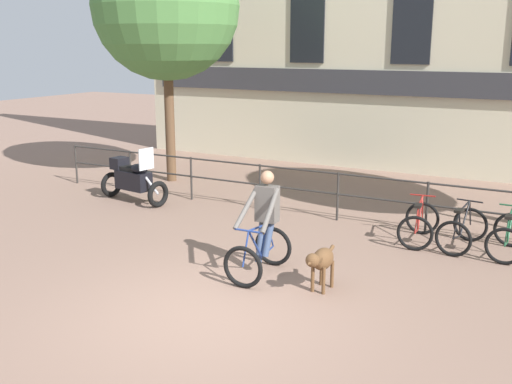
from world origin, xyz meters
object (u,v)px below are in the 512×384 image
Objects in this scene: dog at (321,261)px; parked_bicycle_mid_left at (462,230)px; cyclist_with_bike at (262,229)px; parked_bicycle_near_lamp at (419,224)px; parked_motorcycle at (133,179)px; parked_bicycle_mid_right at (509,236)px.

parked_bicycle_mid_left reaches higher than dog.
parked_bicycle_near_lamp is at bearing 54.87° from cyclist_with_bike.
cyclist_with_bike reaches higher than parked_bicycle_near_lamp.
parked_motorcycle reaches higher than dog.
dog is at bearing 53.27° from parked_bicycle_mid_right.
parked_bicycle_mid_right is (3.47, 2.82, -0.41)m from cyclist_with_bike.
cyclist_with_bike is 0.92× the size of parked_motorcycle.
cyclist_with_bike is at bearing 50.34° from parked_bicycle_near_lamp.
parked_motorcycle is (-5.99, 2.88, 0.07)m from dog.
parked_bicycle_mid_right is at bearing -79.91° from parked_motorcycle.
parked_motorcycle reaches higher than parked_bicycle_mid_left.
parked_bicycle_mid_left is 0.79m from parked_bicycle_mid_right.
parked_motorcycle is 6.75m from parked_bicycle_near_lamp.
parked_bicycle_near_lamp is (1.88, 2.82, -0.41)m from cyclist_with_bike.
parked_bicycle_mid_right is at bearing 55.81° from dog.
parked_bicycle_mid_right reaches higher than dog.
parked_motorcycle reaches higher than parked_bicycle_near_lamp.
dog is 0.49× the size of parked_motorcycle.
parked_motorcycle is at bearing 157.70° from dog.
parked_bicycle_mid_left is at bearing -79.79° from parked_motorcycle.
dog is 0.80× the size of parked_bicycle_mid_right.
parked_bicycle_mid_right is (1.59, -0.00, 0.00)m from parked_bicycle_near_lamp.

